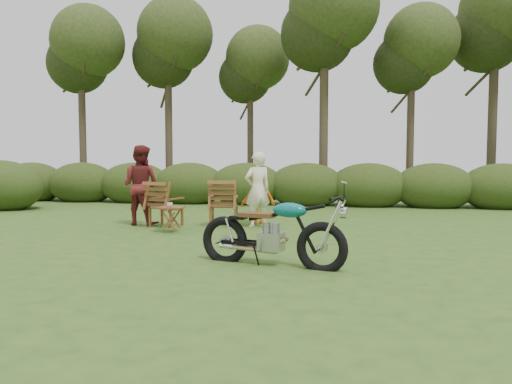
% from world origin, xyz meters
% --- Properties ---
extents(ground, '(80.00, 80.00, 0.00)m').
position_xyz_m(ground, '(0.00, 0.00, 0.00)').
color(ground, '#2D4D19').
rests_on(ground, ground).
extents(tree_line, '(22.52, 11.62, 8.14)m').
position_xyz_m(tree_line, '(0.50, 9.74, 3.81)').
color(tree_line, '#392B1F').
rests_on(tree_line, ground).
extents(motorcycle, '(2.28, 1.31, 1.22)m').
position_xyz_m(motorcycle, '(0.25, -0.26, 0.00)').
color(motorcycle, '#0DAAA4').
rests_on(motorcycle, ground).
extents(lawn_chair_right, '(0.82, 0.82, 1.05)m').
position_xyz_m(lawn_chair_right, '(-1.48, 3.80, 0.00)').
color(lawn_chair_right, brown).
rests_on(lawn_chair_right, ground).
extents(lawn_chair_left, '(0.85, 0.85, 1.02)m').
position_xyz_m(lawn_chair_left, '(-2.73, 3.37, 0.00)').
color(lawn_chair_left, brown).
rests_on(lawn_chair_left, ground).
extents(side_table, '(0.53, 0.45, 0.53)m').
position_xyz_m(side_table, '(-2.28, 2.50, 0.27)').
color(side_table, brown).
rests_on(side_table, ground).
extents(cup, '(0.15, 0.15, 0.10)m').
position_xyz_m(cup, '(-2.30, 2.46, 0.58)').
color(cup, beige).
rests_on(cup, side_table).
extents(adult_a, '(0.74, 0.68, 1.69)m').
position_xyz_m(adult_a, '(-0.65, 3.63, 0.00)').
color(adult_a, '#F9F4CD').
rests_on(adult_a, ground).
extents(adult_b, '(0.97, 0.80, 1.85)m').
position_xyz_m(adult_b, '(-3.38, 3.47, 0.00)').
color(adult_b, maroon).
rests_on(adult_b, ground).
extents(child, '(0.95, 0.81, 1.28)m').
position_xyz_m(child, '(-0.74, 4.19, 0.00)').
color(child, '#DD5D14').
rests_on(child, ground).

